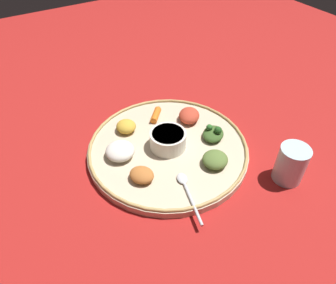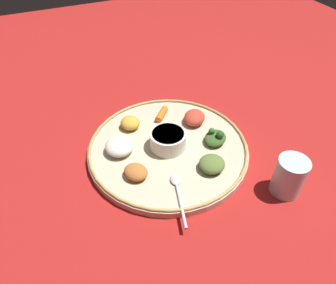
# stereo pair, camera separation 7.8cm
# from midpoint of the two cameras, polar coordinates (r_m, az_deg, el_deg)

# --- Properties ---
(ground_plane) EXTENTS (2.40, 2.40, 0.00)m
(ground_plane) POSITION_cam_midpoint_polar(r_m,az_deg,el_deg) (0.81, -2.78, -1.90)
(ground_plane) COLOR maroon
(platter) EXTENTS (0.41, 0.41, 0.02)m
(platter) POSITION_cam_midpoint_polar(r_m,az_deg,el_deg) (0.80, -2.80, -1.42)
(platter) COLOR #C6B293
(platter) RESTS_ON ground_plane
(platter_rim) EXTENTS (0.41, 0.41, 0.01)m
(platter_rim) POSITION_cam_midpoint_polar(r_m,az_deg,el_deg) (0.79, -2.83, -0.77)
(platter_rim) COLOR tan
(platter_rim) RESTS_ON platter
(center_bowl) EXTENTS (0.09, 0.09, 0.04)m
(center_bowl) POSITION_cam_midpoint_polar(r_m,az_deg,el_deg) (0.78, -2.88, 0.36)
(center_bowl) COLOR silver
(center_bowl) RESTS_ON platter
(spoon) EXTENTS (0.05, 0.14, 0.01)m
(spoon) POSITION_cam_midpoint_polar(r_m,az_deg,el_deg) (0.69, 0.20, -8.80)
(spoon) COLOR silver
(spoon) RESTS_ON platter
(greens_pile) EXTENTS (0.09, 0.08, 0.04)m
(greens_pile) POSITION_cam_midpoint_polar(r_m,az_deg,el_deg) (0.81, 5.68, 1.48)
(greens_pile) COLOR #385623
(greens_pile) RESTS_ON platter
(carrot_near_spoon) EXTENTS (0.06, 0.06, 0.02)m
(carrot_near_spoon) POSITION_cam_midpoint_polar(r_m,az_deg,el_deg) (0.89, -4.72, 5.13)
(carrot_near_spoon) COLOR orange
(carrot_near_spoon) RESTS_ON platter
(mound_lentil_yellow) EXTENTS (0.06, 0.07, 0.03)m
(mound_lentil_yellow) POSITION_cam_midpoint_polar(r_m,az_deg,el_deg) (0.84, -10.40, 2.74)
(mound_lentil_yellow) COLOR gold
(mound_lentil_yellow) RESTS_ON platter
(mound_chickpea) EXTENTS (0.07, 0.08, 0.03)m
(mound_chickpea) POSITION_cam_midpoint_polar(r_m,az_deg,el_deg) (0.71, -8.04, -6.21)
(mound_chickpea) COLOR #B2662D
(mound_chickpea) RESTS_ON platter
(mound_rice_white) EXTENTS (0.08, 0.08, 0.03)m
(mound_rice_white) POSITION_cam_midpoint_polar(r_m,az_deg,el_deg) (0.77, -11.74, -1.76)
(mound_rice_white) COLOR silver
(mound_rice_white) RESTS_ON platter
(mound_berbere_red) EXTENTS (0.09, 0.09, 0.03)m
(mound_berbere_red) POSITION_cam_midpoint_polar(r_m,az_deg,el_deg) (0.87, 1.35, 4.82)
(mound_berbere_red) COLOR #B73D28
(mound_berbere_red) RESTS_ON platter
(mound_collards) EXTENTS (0.08, 0.08, 0.03)m
(mound_collards) POSITION_cam_midpoint_polar(r_m,az_deg,el_deg) (0.74, 5.74, -3.38)
(mound_collards) COLOR #567033
(mound_collards) RESTS_ON platter
(drinking_glass) EXTENTS (0.07, 0.07, 0.09)m
(drinking_glass) POSITION_cam_midpoint_polar(r_m,az_deg,el_deg) (0.76, 18.93, -4.38)
(drinking_glass) COLOR silver
(drinking_glass) RESTS_ON ground_plane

